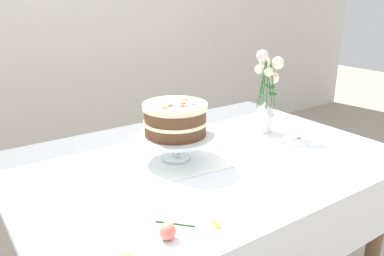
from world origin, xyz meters
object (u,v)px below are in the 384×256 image
object	(u,v)px
dining_table	(205,180)
layer_cake	(175,119)
cake_stand	(175,139)
fallen_rose	(168,231)
flower_vase	(266,97)

from	to	relation	value
dining_table	layer_cake	distance (m)	0.27
cake_stand	fallen_rose	xyz separation A→B (m)	(-0.28, -0.41, -0.06)
layer_cake	fallen_rose	world-z (taller)	layer_cake
cake_stand	flower_vase	xyz separation A→B (m)	(0.50, 0.04, 0.08)
dining_table	fallen_rose	world-z (taller)	fallen_rose
cake_stand	dining_table	bearing A→B (deg)	-30.06
dining_table	fallen_rose	distance (m)	0.53
fallen_rose	flower_vase	bearing A→B (deg)	29.78
dining_table	fallen_rose	xyz separation A→B (m)	(-0.38, -0.35, 0.11)
cake_stand	fallen_rose	size ratio (longest dim) A/B	2.64
flower_vase	fallen_rose	size ratio (longest dim) A/B	3.30
cake_stand	flower_vase	size ratio (longest dim) A/B	0.80
dining_table	flower_vase	world-z (taller)	flower_vase
layer_cake	fallen_rose	bearing A→B (deg)	-124.88
dining_table	cake_stand	xyz separation A→B (m)	(-0.10, 0.06, 0.17)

